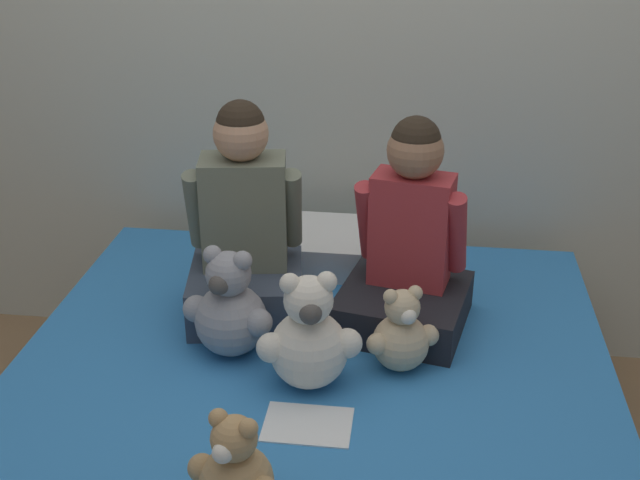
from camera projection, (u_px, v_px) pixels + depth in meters
wall_behind_bed at (349, 12)px, 2.65m from camera, size 8.00×0.06×2.50m
bed at (304, 473)px, 2.11m from camera, size 1.61×1.87×0.49m
child_on_left at (245, 234)px, 2.29m from camera, size 0.37×0.36×0.64m
child_on_right at (408, 250)px, 2.25m from camera, size 0.41×0.41×0.61m
teddy_bear_held_by_left_child at (230, 310)px, 2.14m from camera, size 0.25×0.20×0.31m
teddy_bear_held_by_right_child at (401, 335)px, 2.08m from camera, size 0.19×0.15×0.24m
teddy_bear_between_children at (309, 339)px, 2.00m from camera, size 0.26×0.20×0.32m
teddy_bear_at_foot_of_bed at (235, 472)px, 1.61m from camera, size 0.20×0.15×0.24m
pillow_at_headboard at (336, 247)px, 2.65m from camera, size 0.52×0.31×0.11m
sign_card at (308, 424)px, 1.91m from camera, size 0.21×0.15×0.00m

